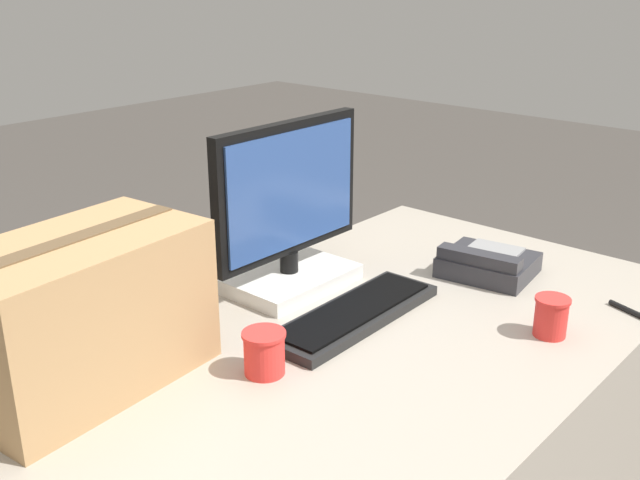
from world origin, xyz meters
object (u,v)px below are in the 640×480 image
Objects in this scene: keyboard at (354,314)px; desk_phone at (487,263)px; monitor at (289,221)px; pen_marker at (634,313)px; paper_cup_left at (264,353)px; cardboard_box at (82,313)px; paper_cup_right at (551,317)px.

keyboard is 0.42m from desk_phone.
monitor reaches higher than pen_marker.
desk_phone is 1.89× the size of pen_marker.
pen_marker is (0.71, -0.44, -0.04)m from paper_cup_left.
cardboard_box is (-0.57, -0.02, -0.02)m from monitor.
cardboard_box is at bearing 154.09° from desk_phone.
pen_marker is (0.21, -0.10, -0.04)m from paper_cup_right.
cardboard_box is (-0.24, 0.22, 0.10)m from paper_cup_left.
paper_cup_left reaches higher than pen_marker.
paper_cup_left is at bearing -43.26° from cardboard_box.
paper_cup_left is 0.68× the size of pen_marker.
monitor is at bearing 106.08° from paper_cup_right.
cardboard_box is at bearing 74.43° from pen_marker.
paper_cup_left is at bearing 165.50° from desk_phone.
paper_cup_right is at bearing 84.22° from pen_marker.
paper_cup_right reaches higher than pen_marker.
paper_cup_left is 0.34m from cardboard_box.
monitor is at bearing 48.36° from pen_marker.
keyboard is at bearing -100.34° from monitor.
paper_cup_right is at bearing -135.75° from desk_phone.
monitor reaches higher than paper_cup_right.
paper_cup_left is 0.19× the size of cardboard_box.
keyboard is 5.35× the size of paper_cup_right.
keyboard is 0.62m from pen_marker.
monitor is at bearing 130.54° from desk_phone.
desk_phone is (0.41, -0.09, 0.02)m from keyboard.
paper_cup_right is at bearing -34.14° from paper_cup_left.
paper_cup_left and paper_cup_right have the same top height.
desk_phone is 2.77× the size of paper_cup_left.
keyboard is 1.91× the size of desk_phone.
paper_cup_left is at bearing -178.46° from keyboard.
paper_cup_right is (-0.20, -0.26, 0.01)m from desk_phone.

